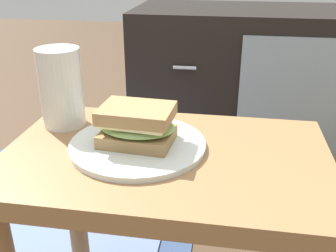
{
  "coord_description": "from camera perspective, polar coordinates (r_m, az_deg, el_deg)",
  "views": [
    {
      "loc": [
        0.1,
        -0.58,
        0.78
      ],
      "look_at": [
        0.0,
        0.0,
        0.51
      ],
      "focal_mm": 41.7,
      "sensor_mm": 36.0,
      "label": 1
    }
  ],
  "objects": [
    {
      "name": "plate",
      "position": [
        0.69,
        -4.45,
        -2.73
      ],
      "size": [
        0.24,
        0.24,
        0.01
      ],
      "primitive_type": "cylinder",
      "color": "silver",
      "rests_on": "side_table"
    },
    {
      "name": "tv_cabinet",
      "position": [
        1.61,
        12.88,
        6.09
      ],
      "size": [
        0.96,
        0.46,
        0.58
      ],
      "color": "black",
      "rests_on": "ground"
    },
    {
      "name": "beer_glass",
      "position": [
        0.78,
        -15.32,
        5.12
      ],
      "size": [
        0.08,
        0.08,
        0.15
      ],
      "color": "silver",
      "rests_on": "side_table"
    },
    {
      "name": "area_rug",
      "position": [
        1.34,
        -19.24,
        -12.52
      ],
      "size": [
        1.03,
        0.83,
        0.01
      ],
      "color": "#384C72",
      "rests_on": "ground"
    },
    {
      "name": "sandwich_front",
      "position": [
        0.67,
        -4.55,
        0.15
      ],
      "size": [
        0.14,
        0.11,
        0.07
      ],
      "color": "#9E7A4C",
      "rests_on": "plate"
    },
    {
      "name": "side_table",
      "position": [
        0.72,
        -0.34,
        -10.28
      ],
      "size": [
        0.56,
        0.36,
        0.46
      ],
      "color": "olive",
      "rests_on": "ground"
    }
  ]
}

